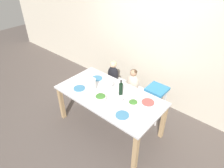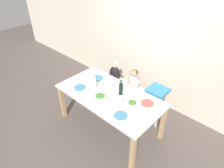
% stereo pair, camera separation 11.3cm
% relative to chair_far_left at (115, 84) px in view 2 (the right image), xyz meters
% --- Properties ---
extents(ground_plane, '(14.00, 14.00, 0.00)m').
position_rel_chair_far_left_xyz_m(ground_plane, '(0.52, -0.71, -0.38)').
color(ground_plane, '#564C47').
extents(wall_back, '(10.00, 0.06, 2.70)m').
position_rel_chair_far_left_xyz_m(wall_back, '(0.52, 0.58, 0.97)').
color(wall_back, beige).
rests_on(wall_back, ground_plane).
extents(dining_table, '(1.84, 0.94, 0.75)m').
position_rel_chair_far_left_xyz_m(dining_table, '(0.52, -0.71, 0.28)').
color(dining_table, silver).
rests_on(dining_table, ground_plane).
extents(chair_far_left, '(0.41, 0.40, 0.46)m').
position_rel_chair_far_left_xyz_m(chair_far_left, '(0.00, 0.00, 0.00)').
color(chair_far_left, silver).
rests_on(chair_far_left, ground_plane).
extents(chair_far_center, '(0.41, 0.40, 0.46)m').
position_rel_chair_far_left_xyz_m(chair_far_center, '(0.51, 0.00, 0.00)').
color(chair_far_center, silver).
rests_on(chair_far_center, ground_plane).
extents(chair_right_highchair, '(0.34, 0.34, 0.74)m').
position_rel_chair_far_left_xyz_m(chair_right_highchair, '(1.04, -0.00, 0.19)').
color(chair_right_highchair, silver).
rests_on(chair_right_highchair, ground_plane).
extents(person_child_left, '(0.25, 0.18, 0.46)m').
position_rel_chair_far_left_xyz_m(person_child_left, '(-0.00, 0.00, 0.29)').
color(person_child_left, black).
rests_on(person_child_left, chair_far_left).
extents(person_child_center, '(0.25, 0.18, 0.46)m').
position_rel_chair_far_left_xyz_m(person_child_center, '(0.51, 0.00, 0.29)').
color(person_child_center, beige).
rests_on(person_child_center, chair_far_center).
extents(wine_bottle, '(0.07, 0.07, 0.28)m').
position_rel_chair_far_left_xyz_m(wine_bottle, '(0.66, -0.57, 0.48)').
color(wine_bottle, black).
rests_on(wine_bottle, dining_table).
extents(paper_towel_roll, '(0.12, 0.12, 0.22)m').
position_rel_chair_far_left_xyz_m(paper_towel_roll, '(0.20, -0.79, 0.48)').
color(paper_towel_roll, white).
rests_on(paper_towel_roll, dining_table).
extents(wine_glass_near, '(0.07, 0.07, 0.16)m').
position_rel_chair_far_left_xyz_m(wine_glass_near, '(0.82, -0.76, 0.48)').
color(wine_glass_near, white).
rests_on(wine_glass_near, dining_table).
extents(wine_glass_far, '(0.07, 0.07, 0.16)m').
position_rel_chair_far_left_xyz_m(wine_glass_far, '(0.43, -0.55, 0.48)').
color(wine_glass_far, white).
rests_on(wine_glass_far, dining_table).
extents(salad_bowl_large, '(0.19, 0.19, 0.10)m').
position_rel_chair_far_left_xyz_m(salad_bowl_large, '(0.50, -0.91, 0.41)').
color(salad_bowl_large, silver).
rests_on(salad_bowl_large, dining_table).
extents(salad_bowl_small, '(0.15, 0.15, 0.10)m').
position_rel_chair_far_left_xyz_m(salad_bowl_small, '(0.99, -0.68, 0.41)').
color(salad_bowl_small, silver).
rests_on(salad_bowl_small, dining_table).
extents(dinner_plate_front_left, '(0.20, 0.20, 0.01)m').
position_rel_chair_far_left_xyz_m(dinner_plate_front_left, '(-0.01, -0.92, 0.37)').
color(dinner_plate_front_left, teal).
rests_on(dinner_plate_front_left, dining_table).
extents(dinner_plate_back_left, '(0.20, 0.20, 0.01)m').
position_rel_chair_far_left_xyz_m(dinner_plate_back_left, '(0.00, -0.48, 0.37)').
color(dinner_plate_back_left, teal).
rests_on(dinner_plate_back_left, dining_table).
extents(dinner_plate_back_right, '(0.20, 0.20, 0.01)m').
position_rel_chair_far_left_xyz_m(dinner_plate_back_right, '(1.13, -0.46, 0.37)').
color(dinner_plate_back_right, '#D14C47').
rests_on(dinner_plate_back_right, dining_table).
extents(dinner_plate_front_right, '(0.20, 0.20, 0.01)m').
position_rel_chair_far_left_xyz_m(dinner_plate_front_right, '(1.00, -0.97, 0.37)').
color(dinner_plate_front_right, teal).
rests_on(dinner_plate_front_right, dining_table).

